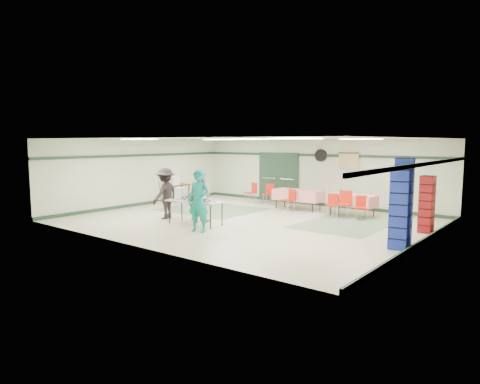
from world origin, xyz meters
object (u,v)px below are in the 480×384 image
Objects in this scene: volunteer_teal at (199,201)px; dining_table_a at (352,200)px; crate_stack_blue_b at (399,209)px; crate_stack_blue_a at (403,203)px; chair_loose_a at (269,192)px; chair_c at (362,205)px; dining_table_b at (298,195)px; printer_table at (179,187)px; crate_stack_red at (427,204)px; volunteer_dark at (165,193)px; office_printer at (172,180)px; broom at (160,188)px; chair_a at (345,201)px; chair_loose_b at (252,191)px; chair_d at (290,198)px; serving_table at (195,202)px; volunteer_grey at (200,196)px; chair_b at (332,203)px.

volunteer_teal is 5.82m from dining_table_a.
crate_stack_blue_a is at bearing 90.00° from crate_stack_blue_b.
crate_stack_blue_b is at bearing -41.31° from chair_loose_a.
dining_table_b is at bearing 145.00° from chair_c.
crate_stack_red is at bearing 2.30° from printer_table.
volunteer_dark reaches higher than office_printer.
volunteer_teal is 1.42× the size of broom.
volunteer_dark reaches higher than dining_table_a.
office_printer is (-10.30, -0.31, 0.12)m from crate_stack_red.
chair_c is at bearing 7.65° from printer_table.
crate_stack_blue_a is (2.86, -2.88, 0.54)m from chair_a.
chair_loose_b is (-2.41, 0.28, -0.04)m from dining_table_b.
chair_d is at bearing 10.32° from office_printer.
serving_table is at bearing -91.47° from chair_loose_a.
dining_table_a is 0.78× the size of crate_stack_blue_a.
chair_a is at bearing -16.10° from dining_table_b.
office_printer reaches higher than printer_table.
crate_stack_blue_a is (2.85, -3.44, 0.54)m from dining_table_a.
office_printer is (-3.57, -2.14, 0.42)m from chair_loose_a.
dining_table_a is (3.17, 4.62, -0.15)m from serving_table.
crate_stack_blue_b is (6.30, 0.39, 0.13)m from volunteer_grey.
volunteer_dark is 6.12m from chair_a.
crate_stack_blue_a reaches higher than dining_table_a.
chair_b is (-0.48, -0.57, -0.09)m from dining_table_a.
crate_stack_blue_b is at bearing 164.22° from volunteer_grey.
crate_stack_red reaches higher than printer_table.
dining_table_b is 0.98× the size of crate_stack_blue_b.
chair_a is (4.69, 3.93, -0.29)m from volunteer_dark.
crate_stack_red is 0.84× the size of crate_stack_blue_b.
volunteer_grey reaches higher than chair_d.
dining_table_a is at bearing 33.58° from chair_d.
volunteer_teal is 0.95× the size of dining_table_b.
chair_b reaches higher than dining_table_b.
chair_b is 0.91× the size of chair_loose_b.
volunteer_teal is at bearing -35.65° from printer_table.
crate_stack_red is at bearing -24.56° from chair_loose_a.
volunteer_teal reaches higher than chair_a.
crate_stack_blue_b is at bearing -8.80° from broom.
volunteer_dark reaches higher than serving_table.
broom is at bearing -43.27° from volunteer_grey.
chair_a is 1.07× the size of chair_loose_b.
crate_stack_blue_b is at bearing -90.00° from crate_stack_blue_a.
dining_table_a is at bearing 19.89° from chair_loose_b.
volunteer_teal is 6.53m from printer_table.
chair_d is 5.12m from crate_stack_red.
dining_table_a is at bearing 49.41° from serving_table.
crate_stack_red is at bearing 90.00° from crate_stack_blue_b.
dining_table_a is 0.89× the size of crate_stack_blue_b.
chair_loose_b is at bearing 32.89° from office_printer.
dining_table_a is (3.45, 4.10, -0.28)m from volunteer_grey.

